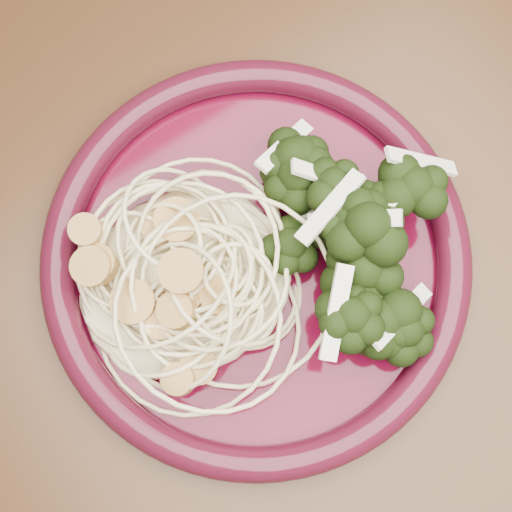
{
  "coord_description": "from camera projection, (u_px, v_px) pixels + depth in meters",
  "views": [
    {
      "loc": [
        0.03,
        -0.07,
        1.23
      ],
      "look_at": [
        0.08,
        0.02,
        0.77
      ],
      "focal_mm": 50.0,
      "sensor_mm": 36.0,
      "label": 1
    }
  ],
  "objects": [
    {
      "name": "dinner_plate",
      "position": [
        256.0,
        259.0,
        0.48
      ],
      "size": [
        0.36,
        0.36,
        0.02
      ],
      "rotation": [
        0.0,
        0.0,
        -0.28
      ],
      "color": "#480519",
      "rests_on": "dining_table"
    },
    {
      "name": "dining_table",
      "position": [
        181.0,
        363.0,
        0.57
      ],
      "size": [
        1.2,
        0.8,
        0.75
      ],
      "color": "#472814",
      "rests_on": "ground"
    },
    {
      "name": "broccoli_pile",
      "position": [
        345.0,
        223.0,
        0.46
      ],
      "size": [
        0.14,
        0.18,
        0.06
      ],
      "primitive_type": "ellipsoid",
      "rotation": [
        0.0,
        0.0,
        -0.28
      ],
      "color": "black",
      "rests_on": "dinner_plate"
    },
    {
      "name": "spaghetti_pile",
      "position": [
        183.0,
        278.0,
        0.47
      ],
      "size": [
        0.17,
        0.16,
        0.03
      ],
      "primitive_type": "ellipsoid",
      "rotation": [
        0.0,
        0.0,
        -0.28
      ],
      "color": "beige",
      "rests_on": "dinner_plate"
    },
    {
      "name": "scallop_cluster",
      "position": [
        177.0,
        265.0,
        0.43
      ],
      "size": [
        0.18,
        0.18,
        0.05
      ],
      "primitive_type": null,
      "rotation": [
        0.0,
        0.0,
        -0.28
      ],
      "color": "#C19142",
      "rests_on": "spaghetti_pile"
    },
    {
      "name": "onion_garnish",
      "position": [
        352.0,
        208.0,
        0.43
      ],
      "size": [
        0.1,
        0.12,
        0.06
      ],
      "primitive_type": null,
      "rotation": [
        0.0,
        0.0,
        -0.28
      ],
      "color": "white",
      "rests_on": "broccoli_pile"
    }
  ]
}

